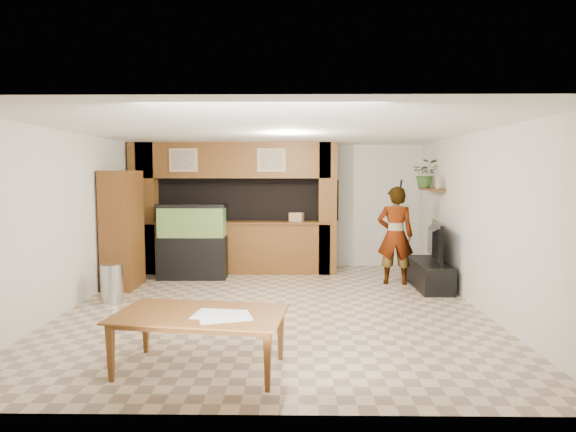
{
  "coord_description": "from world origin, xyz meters",
  "views": [
    {
      "loc": [
        0.29,
        -7.05,
        1.98
      ],
      "look_at": [
        0.19,
        0.6,
        1.31
      ],
      "focal_mm": 30.0,
      "sensor_mm": 36.0,
      "label": 1
    }
  ],
  "objects_px": {
    "pantry_cabinet": "(122,230)",
    "person": "(395,235)",
    "aquarium": "(193,242)",
    "dining_table": "(199,343)",
    "television": "(430,242)"
  },
  "relations": [
    {
      "from": "pantry_cabinet",
      "to": "dining_table",
      "type": "xyz_separation_m",
      "value": [
        2.04,
        -3.59,
        -0.72
      ]
    },
    {
      "from": "person",
      "to": "dining_table",
      "type": "xyz_separation_m",
      "value": [
        -2.77,
        -3.93,
        -0.58
      ]
    },
    {
      "from": "aquarium",
      "to": "person",
      "type": "relative_size",
      "value": 0.81
    },
    {
      "from": "pantry_cabinet",
      "to": "dining_table",
      "type": "relative_size",
      "value": 1.21
    },
    {
      "from": "television",
      "to": "person",
      "type": "relative_size",
      "value": 0.67
    },
    {
      "from": "pantry_cabinet",
      "to": "television",
      "type": "distance_m",
      "value": 5.35
    },
    {
      "from": "aquarium",
      "to": "television",
      "type": "bearing_deg",
      "value": -9.76
    },
    {
      "from": "television",
      "to": "dining_table",
      "type": "relative_size",
      "value": 0.7
    },
    {
      "from": "person",
      "to": "dining_table",
      "type": "height_order",
      "value": "person"
    },
    {
      "from": "pantry_cabinet",
      "to": "person",
      "type": "relative_size",
      "value": 1.16
    },
    {
      "from": "pantry_cabinet",
      "to": "person",
      "type": "bearing_deg",
      "value": 4.04
    },
    {
      "from": "pantry_cabinet",
      "to": "television",
      "type": "xyz_separation_m",
      "value": [
        5.35,
        0.05,
        -0.22
      ]
    },
    {
      "from": "television",
      "to": "person",
      "type": "bearing_deg",
      "value": 71.2
    },
    {
      "from": "person",
      "to": "dining_table",
      "type": "distance_m",
      "value": 4.84
    },
    {
      "from": "pantry_cabinet",
      "to": "aquarium",
      "type": "xyz_separation_m",
      "value": [
        1.06,
        0.74,
        -0.33
      ]
    }
  ]
}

